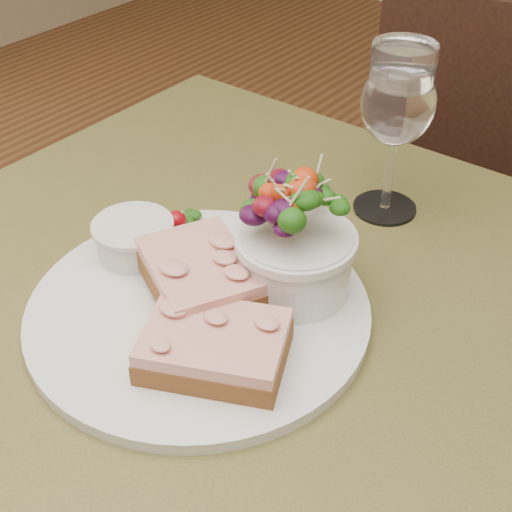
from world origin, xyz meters
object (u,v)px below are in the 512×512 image
Objects in this scene: chair_far at (481,291)px; dinner_plate at (199,310)px; cafe_table at (239,399)px; sandwich_back at (199,274)px; wine_glass at (398,107)px; salad_bowl at (296,237)px; sandwich_front at (215,346)px; ramekin at (134,237)px.

chair_far is 2.88× the size of dinner_plate.
cafe_table is 2.56× the size of dinner_plate.
sandwich_back is 0.27m from wine_glass.
wine_glass is at bearing 79.54° from dinner_plate.
wine_glass reaches higher than dinner_plate.
salad_bowl reaches higher than sandwich_back.
sandwich_back is (-0.01, 0.01, 0.03)m from dinner_plate.
dinner_plate is 2.21× the size of sandwich_front.
wine_glass is (-0.01, 0.19, 0.05)m from salad_bowl.
salad_bowl is (0.02, -0.68, 0.53)m from chair_far.
chair_far reaches higher than cafe_table.
cafe_table is 0.18m from salad_bowl.
sandwich_back is at bearing -102.90° from wine_glass.
chair_far is 0.89m from ramekin.
ramekin is 0.17m from salad_bowl.
cafe_table is 5.66× the size of sandwich_front.
chair_far reaches higher than sandwich_back.
salad_bowl reaches higher than cafe_table.
wine_glass is at bearing 104.87° from sandwich_back.
dinner_plate is 0.03m from sandwich_back.
sandwich_front is at bearing -37.22° from dinner_plate.
sandwich_front reaches higher than dinner_plate.
wine_glass reaches higher than sandwich_front.
dinner_plate is at bearing -161.24° from cafe_table.
dinner_plate is at bearing 118.10° from sandwich_front.
cafe_table is 0.19m from ramekin.
cafe_table is 10.77× the size of ramekin.
wine_glass is (0.01, -0.50, 0.58)m from chair_far.
salad_bowl is at bearing 66.28° from sandwich_front.
chair_far is 7.09× the size of salad_bowl.
dinner_plate is at bearing -100.46° from wine_glass.
sandwich_front is (0.02, -0.80, 0.48)m from chair_far.
cafe_table is 6.30× the size of salad_bowl.
dinner_plate is 2.46× the size of salad_bowl.
sandwich_back reaches higher than sandwich_front.
dinner_plate is 0.11m from ramekin.
sandwich_back is at bearing -136.46° from salad_bowl.
dinner_plate is at bearing 73.16° from chair_far.
ramekin is (-0.09, 0.01, -0.00)m from sandwich_back.
ramekin reaches higher than cafe_table.
sandwich_back is at bearing 114.68° from sandwich_front.
chair_far is 6.24× the size of sandwich_back.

